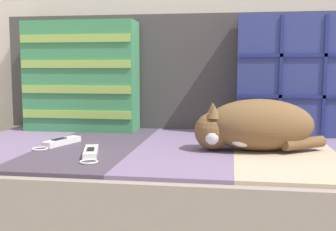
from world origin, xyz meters
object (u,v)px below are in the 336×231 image
at_px(couch, 233,204).
at_px(game_remote_far, 60,142).
at_px(game_remote_near, 91,153).
at_px(throw_pillow_striped, 81,76).
at_px(sleeping_cat, 252,126).
at_px(throw_pillow_quilted, 300,76).

xyz_separation_m(couch, game_remote_far, (-0.55, -0.08, 0.20)).
height_order(couch, game_remote_near, game_remote_near).
relative_size(couch, throw_pillow_striped, 4.34).
bearing_deg(throw_pillow_striped, game_remote_far, -82.55).
xyz_separation_m(sleeping_cat, game_remote_far, (-0.60, -0.00, -0.06)).
height_order(throw_pillow_striped, game_remote_far, throw_pillow_striped).
height_order(couch, sleeping_cat, sleeping_cat).
relative_size(throw_pillow_quilted, sleeping_cat, 1.15).
xyz_separation_m(game_remote_near, game_remote_far, (-0.15, 0.15, 0.00)).
xyz_separation_m(throw_pillow_quilted, sleeping_cat, (-0.18, -0.32, -0.14)).
distance_m(sleeping_cat, game_remote_far, 0.60).
distance_m(couch, throw_pillow_striped, 0.75).
height_order(sleeping_cat, game_remote_near, sleeping_cat).
distance_m(throw_pillow_quilted, throw_pillow_striped, 0.82).
relative_size(game_remote_near, game_remote_far, 0.98).
bearing_deg(game_remote_near, couch, 29.33).
bearing_deg(couch, throw_pillow_striped, 157.43).
distance_m(throw_pillow_striped, sleeping_cat, 0.73).
bearing_deg(throw_pillow_quilted, sleeping_cat, -119.37).
height_order(couch, game_remote_far, game_remote_far).
relative_size(couch, sleeping_cat, 4.88).
bearing_deg(throw_pillow_quilted, throw_pillow_striped, -179.96).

